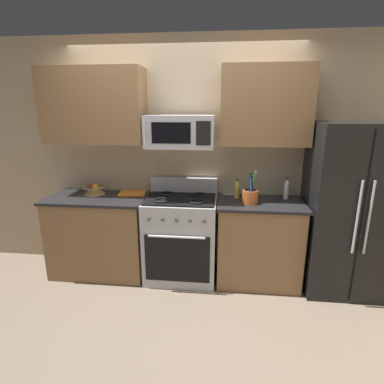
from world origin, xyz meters
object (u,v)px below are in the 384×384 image
(refrigerator, at_px, (347,210))
(microwave, at_px, (180,131))
(cutting_board, at_px, (132,193))
(utensil_crock, at_px, (250,196))
(range_oven, at_px, (181,237))
(fruit_basket, at_px, (94,189))
(bottle_vinegar, at_px, (287,189))
(bottle_oil, at_px, (237,189))

(refrigerator, distance_m, microwave, 1.86)
(refrigerator, height_order, cutting_board, refrigerator)
(utensil_crock, bearing_deg, cutting_board, 170.96)
(range_oven, xyz_separation_m, refrigerator, (1.70, -0.02, 0.39))
(utensil_crock, xyz_separation_m, fruit_basket, (-1.73, 0.16, -0.03))
(range_oven, relative_size, fruit_basket, 4.34)
(range_oven, relative_size, cutting_board, 3.74)
(range_oven, distance_m, bottle_vinegar, 1.26)
(utensil_crock, bearing_deg, microwave, 174.52)
(range_oven, bearing_deg, fruit_basket, 173.31)
(refrigerator, bearing_deg, bottle_vinegar, 163.41)
(microwave, bearing_deg, fruit_basket, 174.72)
(microwave, bearing_deg, utensil_crock, -5.48)
(range_oven, xyz_separation_m, bottle_vinegar, (1.12, 0.15, 0.54))
(bottle_oil, bearing_deg, range_oven, -168.06)
(fruit_basket, height_order, cutting_board, fruit_basket)
(fruit_basket, distance_m, cutting_board, 0.43)
(utensil_crock, bearing_deg, fruit_basket, 174.64)
(refrigerator, bearing_deg, utensil_crock, -178.42)
(microwave, distance_m, bottle_vinegar, 1.28)
(range_oven, relative_size, microwave, 1.59)
(microwave, relative_size, bottle_oil, 3.26)
(cutting_board, bearing_deg, microwave, -13.39)
(microwave, xyz_separation_m, cutting_board, (-0.58, 0.14, -0.70))
(microwave, distance_m, bottle_oil, 0.86)
(range_oven, relative_size, utensil_crock, 3.23)
(bottle_vinegar, bearing_deg, bottle_oil, -176.86)
(microwave, xyz_separation_m, fruit_basket, (-1.01, 0.09, -0.66))
(refrigerator, height_order, bottle_oil, refrigerator)
(range_oven, bearing_deg, microwave, 90.10)
(utensil_crock, height_order, fruit_basket, utensil_crock)
(refrigerator, xyz_separation_m, microwave, (-1.70, 0.04, 0.76))
(bottle_oil, bearing_deg, cutting_board, 178.19)
(fruit_basket, height_order, bottle_vinegar, bottle_vinegar)
(cutting_board, bearing_deg, range_oven, -15.72)
(microwave, bearing_deg, refrigerator, -1.43)
(bottle_oil, relative_size, bottle_vinegar, 0.91)
(cutting_board, xyz_separation_m, bottle_vinegar, (1.70, -0.01, 0.10))
(fruit_basket, height_order, bottle_oil, bottle_oil)
(fruit_basket, relative_size, bottle_oil, 1.19)
(range_oven, height_order, fruit_basket, range_oven)
(fruit_basket, bearing_deg, microwave, -5.28)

